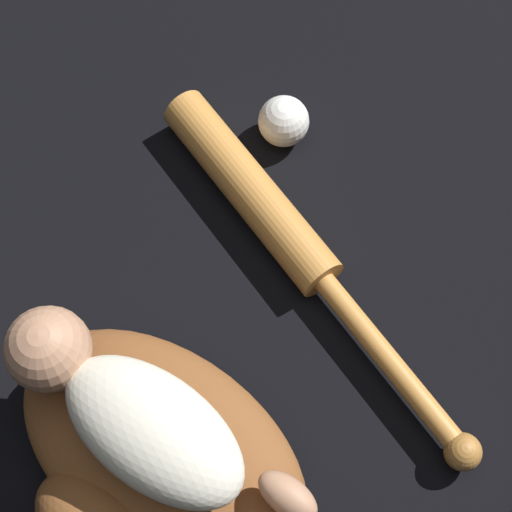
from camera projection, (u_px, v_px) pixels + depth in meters
ground_plane at (190, 436)px, 1.03m from camera, size 6.00×6.00×0.00m
baseball_glove at (152, 462)px, 0.97m from camera, size 0.39×0.29×0.10m
baby_figure at (133, 415)px, 0.90m from camera, size 0.38×0.14×0.10m
baseball_bat at (279, 225)px, 1.11m from camera, size 0.58×0.27×0.06m
baseball at (284, 121)px, 1.18m from camera, size 0.07×0.07×0.07m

